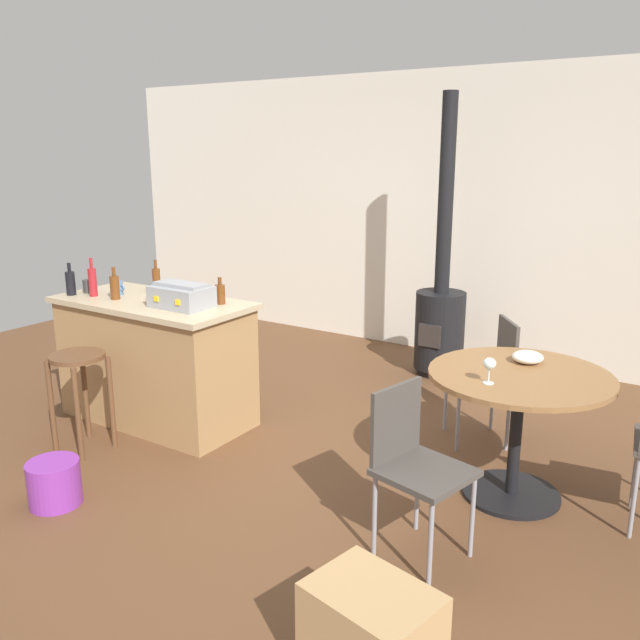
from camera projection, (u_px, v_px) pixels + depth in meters
The scene contains 21 objects.
ground_plane at pixel (275, 457), 4.35m from camera, with size 8.80×8.80×0.00m, color brown.
back_wall at pixel (450, 216), 6.33m from camera, with size 8.00×0.10×2.70m, color silver.
kitchen_island at pixel (156, 360), 4.85m from camera, with size 1.48×0.71×0.92m.
wooden_stool at pixel (79, 379), 4.36m from camera, with size 0.36×0.36×0.67m.
dining_table at pixel (518, 403), 3.72m from camera, with size 1.02×1.02×0.76m.
folding_chair_far at pixel (489, 371), 4.48m from camera, with size 0.56×0.56×0.86m.
folding_chair_left at pixel (414, 459), 3.22m from camera, with size 0.48×0.48×0.86m.
wood_stove at pixel (440, 311), 5.83m from camera, with size 0.44×0.45×2.44m.
toolbox at pixel (182, 296), 4.51m from camera, with size 0.40×0.28×0.17m.
bottle_0 at pixel (156, 279), 5.01m from camera, with size 0.06×0.06×0.24m.
bottle_1 at pixel (220, 294), 4.60m from camera, with size 0.07×0.07×0.19m.
bottle_2 at pixel (115, 287), 4.74m from camera, with size 0.07×0.07×0.24m.
bottle_3 at pixel (71, 283), 4.88m from camera, with size 0.07×0.07×0.24m.
bottle_4 at pixel (93, 281), 4.84m from camera, with size 0.06×0.06×0.28m.
cup_0 at pixel (153, 296), 4.67m from camera, with size 0.11×0.07×0.09m.
cup_1 at pixel (89, 286), 4.97m from camera, with size 0.12×0.09×0.10m.
cup_2 at pixel (118, 288), 4.89m from camera, with size 0.11×0.08×0.11m.
wine_glass at pixel (489, 364), 3.49m from camera, with size 0.07×0.07×0.14m.
serving_bowl at pixel (528, 357), 3.85m from camera, with size 0.18×0.18×0.07m, color white.
cardboard_box at pixel (371, 640), 2.44m from camera, with size 0.46×0.34×0.42m, color tan.
plastic_bucket at pixel (54, 483), 3.75m from camera, with size 0.29×0.29×0.26m, color purple.
Camera 1 is at (2.42, -3.18, 1.97)m, focal length 36.94 mm.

